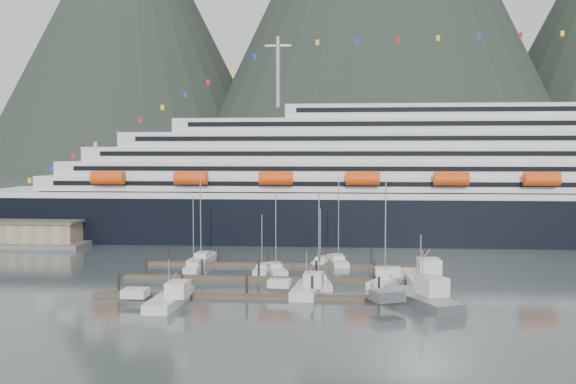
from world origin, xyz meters
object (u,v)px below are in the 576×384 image
at_px(sailboat_a, 195,268).
at_px(trawler_b, 306,289).
at_px(cruise_ship, 454,187).
at_px(sailboat_e, 203,259).
at_px(trawler_a, 168,299).
at_px(trawler_d, 421,299).
at_px(sailboat_c, 263,270).
at_px(sailboat_b, 275,269).
at_px(sailboat_h, 387,282).
at_px(trawler_e, 419,278).
at_px(sailboat_g, 338,261).
at_px(sailboat_d, 318,281).
at_px(sailboat_f, 321,262).

xyz_separation_m(sailboat_a, trawler_b, (19.80, -18.30, 0.44)).
xyz_separation_m(cruise_ship, trawler_b, (-30.04, -61.94, -11.19)).
bearing_deg(sailboat_e, trawler_a, -172.53).
height_order(cruise_ship, sailboat_a, cruise_ship).
bearing_deg(trawler_d, sailboat_c, 19.43).
relative_size(sailboat_a, sailboat_b, 0.96).
xyz_separation_m(sailboat_h, trawler_a, (-29.14, -16.02, 0.40)).
distance_m(sailboat_a, trawler_e, 37.63).
bearing_deg(sailboat_b, sailboat_c, 77.09).
relative_size(sailboat_g, trawler_e, 1.27).
height_order(trawler_a, trawler_d, trawler_d).
bearing_deg(cruise_ship, trawler_a, -124.12).
distance_m(cruise_ship, trawler_b, 69.74).
relative_size(sailboat_d, sailboat_e, 0.88).
relative_size(sailboat_h, trawler_a, 1.32).
distance_m(cruise_ship, sailboat_e, 62.37).
bearing_deg(trawler_d, sailboat_b, 16.70).
distance_m(sailboat_b, trawler_e, 24.44).
bearing_deg(cruise_ship, sailboat_h, -108.70).
xyz_separation_m(cruise_ship, sailboat_h, (-18.25, -53.92, -11.58)).
relative_size(cruise_ship, trawler_b, 20.38).
xyz_separation_m(sailboat_g, trawler_a, (-21.49, -34.98, 0.41)).
bearing_deg(trawler_e, sailboat_d, 90.95).
bearing_deg(sailboat_h, trawler_e, -57.40).
xyz_separation_m(sailboat_a, sailboat_g, (23.94, 8.69, 0.03)).
xyz_separation_m(sailboat_a, sailboat_h, (31.59, -10.27, 0.05)).
bearing_deg(sailboat_a, sailboat_f, -69.94).
height_order(sailboat_c, trawler_e, sailboat_c).
bearing_deg(sailboat_e, trawler_d, -130.24).
relative_size(sailboat_f, trawler_d, 0.75).
height_order(cruise_ship, trawler_a, cruise_ship).
height_order(sailboat_b, sailboat_g, sailboat_g).
distance_m(sailboat_g, trawler_e, 22.12).
bearing_deg(cruise_ship, trawler_d, -102.33).
bearing_deg(sailboat_b, sailboat_a, 69.37).
relative_size(sailboat_e, sailboat_g, 1.03).
xyz_separation_m(sailboat_a, sailboat_d, (21.20, -10.66, 0.02)).
relative_size(sailboat_f, sailboat_g, 0.63).
bearing_deg(sailboat_b, sailboat_f, -58.33).
bearing_deg(sailboat_d, sailboat_a, 53.68).
relative_size(cruise_ship, sailboat_d, 14.39).
relative_size(sailboat_e, trawler_a, 1.38).
bearing_deg(sailboat_d, sailboat_h, -97.47).
distance_m(sailboat_b, sailboat_d, 12.53).
relative_size(sailboat_g, trawler_a, 1.35).
bearing_deg(cruise_ship, sailboat_f, -128.93).
distance_m(sailboat_b, trawler_a, 27.96).
bearing_deg(sailboat_g, sailboat_f, 94.51).
bearing_deg(trawler_e, sailboat_a, 72.15).
height_order(sailboat_d, trawler_b, sailboat_d).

